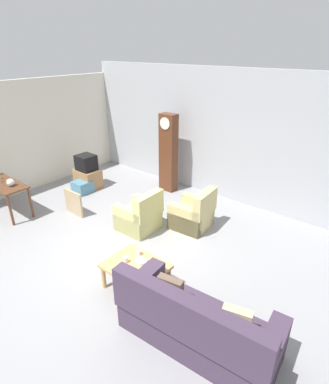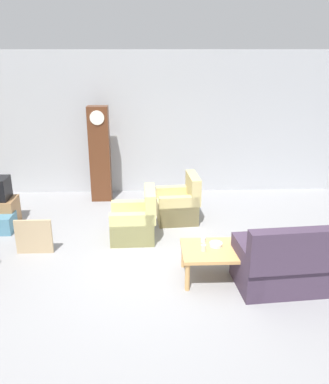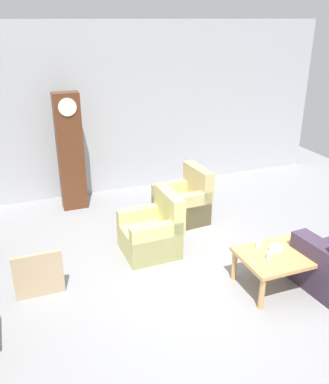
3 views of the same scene
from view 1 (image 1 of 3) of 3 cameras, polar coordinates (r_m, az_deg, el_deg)
ground_plane at (r=6.07m, az=-8.52°, el=-11.68°), size 10.40×10.40×0.00m
garage_door_wall at (r=7.96m, az=10.23°, el=10.24°), size 8.40×0.16×3.20m
pegboard_wall_left at (r=8.93m, az=-26.09°, el=8.65°), size 0.12×6.40×2.88m
couch_floral at (r=4.38m, az=5.82°, el=-23.20°), size 2.17×1.05×1.04m
armchair_olive_near at (r=6.68m, az=-4.60°, el=-4.56°), size 0.81×0.78×0.92m
armchair_olive_far at (r=6.76m, az=5.30°, el=-4.19°), size 0.85×0.82×0.92m
coffee_table_wood at (r=5.12m, az=-5.34°, el=-13.84°), size 0.96×0.76×0.47m
console_table_dark at (r=8.04m, az=-27.33°, el=0.73°), size 1.30×0.56×0.77m
grandfather_clock at (r=8.24m, az=0.72°, el=7.15°), size 0.44×0.30×2.09m
tv_stand_cabinet at (r=8.91m, az=-13.93°, el=2.43°), size 0.68×0.52×0.53m
tv_crt at (r=8.74m, az=-14.25°, el=5.29°), size 0.48×0.44×0.42m
framed_picture_leaning at (r=7.55m, az=-16.41°, el=-1.93°), size 0.60×0.05×0.59m
storage_box_blue at (r=8.67m, az=-14.84°, el=0.95°), size 0.44×0.46×0.33m
glass_dome_cloche at (r=7.73m, az=-26.51°, el=1.61°), size 0.17×0.17×0.17m
cup_white_porcelain at (r=4.90m, az=-1.94°, el=-14.05°), size 0.08×0.08×0.10m
cup_blue_rimmed at (r=5.26m, az=-4.68°, el=-11.07°), size 0.08×0.08×0.08m
cup_cream_tall at (r=5.12m, az=-7.19°, el=-12.30°), size 0.08×0.08×0.09m
bowl_white_stacked at (r=5.09m, az=-4.36°, el=-12.66°), size 0.19×0.19×0.05m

